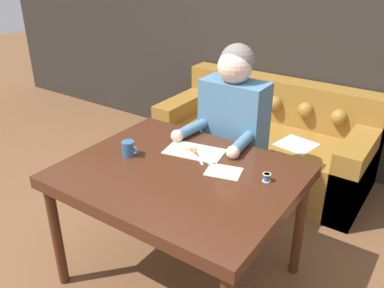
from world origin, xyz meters
name	(u,v)px	position (x,y,z in m)	size (l,w,h in m)	color
ground_plane	(168,282)	(0.00, 0.00, 0.00)	(16.00, 16.00, 0.00)	brown
wall_back	(308,22)	(0.00, 2.01, 1.30)	(8.00, 0.06, 2.60)	#2D2823
dining_table	(179,182)	(0.03, 0.09, 0.69)	(1.26, 1.01, 0.77)	#472314
couch	(265,143)	(-0.11, 1.58, 0.30)	(1.81, 0.86, 0.82)	olive
person	(232,138)	(0.00, 0.75, 0.70)	(0.48, 0.55, 1.34)	#33281E
pattern_paper_main	(194,151)	(-0.03, 0.33, 0.77)	(0.38, 0.26, 0.00)	beige
pattern_paper_offcut	(224,172)	(0.24, 0.22, 0.77)	(0.22, 0.19, 0.00)	beige
scissors	(195,153)	(-0.01, 0.31, 0.77)	(0.22, 0.17, 0.01)	silver
mug	(129,149)	(-0.32, 0.07, 0.81)	(0.11, 0.08, 0.09)	#335B84
thread_spool	(267,177)	(0.48, 0.26, 0.79)	(0.04, 0.04, 0.05)	#3366B2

